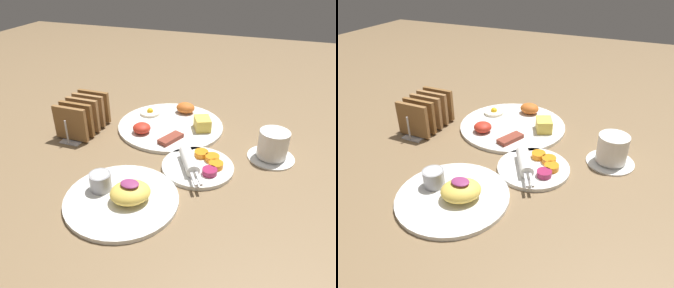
% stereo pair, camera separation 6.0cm
% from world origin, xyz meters
% --- Properties ---
extents(ground_plane, '(3.00, 3.00, 0.00)m').
position_xyz_m(ground_plane, '(0.00, 0.00, 0.00)').
color(ground_plane, brown).
extents(plate_breakfast, '(0.32, 0.32, 0.05)m').
position_xyz_m(plate_breakfast, '(0.03, 0.19, 0.01)').
color(plate_breakfast, white).
rests_on(plate_breakfast, ground_plane).
extents(plate_condiments, '(0.18, 0.19, 0.04)m').
position_xyz_m(plate_condiments, '(0.16, -0.00, 0.01)').
color(plate_condiments, white).
rests_on(plate_condiments, ground_plane).
extents(plate_foreground, '(0.25, 0.25, 0.06)m').
position_xyz_m(plate_foreground, '(0.04, -0.17, 0.01)').
color(plate_foreground, white).
rests_on(plate_foreground, ground_plane).
extents(toast_rack, '(0.10, 0.18, 0.10)m').
position_xyz_m(toast_rack, '(-0.21, 0.08, 0.05)').
color(toast_rack, '#B7B7BC').
rests_on(toast_rack, ground_plane).
extents(coffee_cup, '(0.12, 0.12, 0.08)m').
position_xyz_m(coffee_cup, '(0.33, 0.11, 0.04)').
color(coffee_cup, white).
rests_on(coffee_cup, ground_plane).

